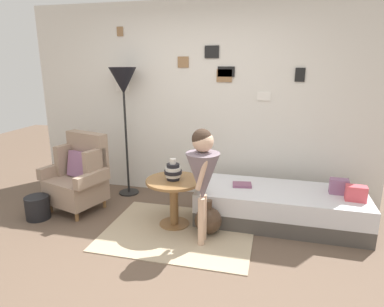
# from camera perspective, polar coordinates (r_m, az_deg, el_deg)

# --- Properties ---
(ground_plane) EXTENTS (12.00, 12.00, 0.00)m
(ground_plane) POSITION_cam_1_polar(r_m,az_deg,el_deg) (3.26, -7.02, -18.88)
(ground_plane) COLOR brown
(gallery_wall) EXTENTS (4.80, 0.12, 2.60)m
(gallery_wall) POSITION_cam_1_polar(r_m,az_deg,el_deg) (4.59, 1.24, 8.79)
(gallery_wall) COLOR silver
(gallery_wall) RESTS_ON ground
(rug) EXTENTS (1.63, 1.26, 0.01)m
(rug) POSITION_cam_1_polar(r_m,az_deg,el_deg) (3.82, -2.24, -13.16)
(rug) COLOR tan
(rug) RESTS_ON ground
(armchair) EXTENTS (0.86, 0.74, 0.97)m
(armchair) POSITION_cam_1_polar(r_m,az_deg,el_deg) (4.46, -18.68, -3.62)
(armchair) COLOR olive
(armchair) RESTS_ON ground
(daybed) EXTENTS (1.91, 0.83, 0.40)m
(daybed) POSITION_cam_1_polar(r_m,az_deg,el_deg) (4.07, 14.75, -8.71)
(daybed) COLOR #4C4742
(daybed) RESTS_ON ground
(pillow_head) EXTENTS (0.22, 0.14, 0.17)m
(pillow_head) POSITION_cam_1_polar(r_m,az_deg,el_deg) (3.96, 26.26, -6.13)
(pillow_head) COLOR #D64C56
(pillow_head) RESTS_ON daybed
(pillow_mid) EXTENTS (0.21, 0.13, 0.17)m
(pillow_mid) POSITION_cam_1_polar(r_m,az_deg,el_deg) (4.09, 23.83, -5.17)
(pillow_mid) COLOR gray
(pillow_mid) RESTS_ON daybed
(side_table) EXTENTS (0.63, 0.63, 0.55)m
(side_table) POSITION_cam_1_polar(r_m,az_deg,el_deg) (3.80, -3.12, -6.63)
(side_table) COLOR olive
(side_table) RESTS_ON ground
(vase_striped) EXTENTS (0.20, 0.20, 0.25)m
(vase_striped) POSITION_cam_1_polar(r_m,az_deg,el_deg) (3.72, -3.25, -3.06)
(vase_striped) COLOR black
(vase_striped) RESTS_ON side_table
(floor_lamp) EXTENTS (0.36, 0.36, 1.76)m
(floor_lamp) POSITION_cam_1_polar(r_m,az_deg,el_deg) (4.60, -11.67, 11.19)
(floor_lamp) COLOR black
(floor_lamp) RESTS_ON ground
(person_child) EXTENTS (0.34, 0.34, 1.21)m
(person_child) POSITION_cam_1_polar(r_m,az_deg,el_deg) (3.29, 1.84, -3.08)
(person_child) COLOR #D8AD8E
(person_child) RESTS_ON ground
(book_on_daybed) EXTENTS (0.24, 0.19, 0.03)m
(book_on_daybed) POSITION_cam_1_polar(r_m,az_deg,el_deg) (4.03, 8.57, -5.32)
(book_on_daybed) COLOR #844E6D
(book_on_daybed) RESTS_ON daybed
(demijohn_near) EXTENTS (0.30, 0.30, 0.39)m
(demijohn_near) POSITION_cam_1_polar(r_m,az_deg,el_deg) (3.73, 2.78, -11.30)
(demijohn_near) COLOR #473323
(demijohn_near) RESTS_ON ground
(magazine_basket) EXTENTS (0.28, 0.28, 0.28)m
(magazine_basket) POSITION_cam_1_polar(r_m,az_deg,el_deg) (4.46, -24.92, -8.38)
(magazine_basket) COLOR black
(magazine_basket) RESTS_ON ground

